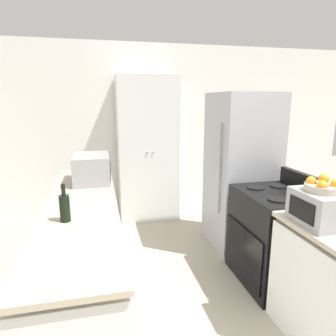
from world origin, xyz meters
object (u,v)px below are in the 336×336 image
object	(u,v)px
stove	(274,237)
microwave	(92,168)
pantry_cabinet	(147,149)
toaster_oven	(322,208)
wine_bottle	(65,207)
fruit_bowl	(323,186)
refrigerator	(241,172)

from	to	relation	value
stove	microwave	distance (m)	1.98
pantry_cabinet	toaster_oven	bearing A→B (deg)	-73.62
stove	toaster_oven	bearing A→B (deg)	-100.20
wine_bottle	stove	bearing A→B (deg)	7.79
pantry_cabinet	microwave	bearing A→B (deg)	-124.09
pantry_cabinet	fruit_bowl	world-z (taller)	pantry_cabinet
toaster_oven	fruit_bowl	size ratio (longest dim) A/B	1.53
stove	toaster_oven	world-z (taller)	toaster_oven
stove	toaster_oven	size ratio (longest dim) A/B	2.93
microwave	pantry_cabinet	bearing A→B (deg)	55.91
stove	microwave	size ratio (longest dim) A/B	2.04
refrigerator	wine_bottle	world-z (taller)	refrigerator
pantry_cabinet	wine_bottle	world-z (taller)	pantry_cabinet
toaster_oven	fruit_bowl	distance (m)	0.16
microwave	fruit_bowl	xyz separation A→B (m)	(1.57, -1.51, 0.13)
pantry_cabinet	stove	world-z (taller)	pantry_cabinet
stove	microwave	xyz separation A→B (m)	(-1.71, 0.81, 0.59)
microwave	wine_bottle	world-z (taller)	microwave
fruit_bowl	wine_bottle	bearing A→B (deg)	165.57
refrigerator	toaster_oven	size ratio (longest dim) A/B	5.06
pantry_cabinet	refrigerator	xyz separation A→B (m)	(0.94, -1.17, -0.13)
pantry_cabinet	microwave	xyz separation A→B (m)	(-0.79, -1.17, 0.00)
refrigerator	pantry_cabinet	bearing A→B (deg)	128.74
refrigerator	wine_bottle	xyz separation A→B (m)	(-1.90, -1.07, 0.09)
pantry_cabinet	microwave	size ratio (longest dim) A/B	4.01
pantry_cabinet	wine_bottle	distance (m)	2.43
refrigerator	stove	bearing A→B (deg)	-91.31
stove	fruit_bowl	bearing A→B (deg)	-101.05
pantry_cabinet	refrigerator	distance (m)	1.50
toaster_oven	refrigerator	bearing A→B (deg)	84.49
refrigerator	microwave	xyz separation A→B (m)	(-1.72, 0.00, 0.13)
pantry_cabinet	toaster_oven	distance (m)	2.80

